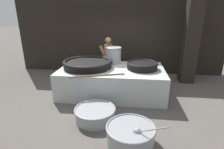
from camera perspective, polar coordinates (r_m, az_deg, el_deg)
ground_plane at (r=5.68m, az=0.00°, el=-5.92°), size 60.00×60.00×0.00m
back_wall at (r=7.46m, az=2.08°, el=14.33°), size 8.63×0.24×3.59m
support_pillar at (r=6.81m, az=24.65°, el=12.24°), size 0.49×0.49×3.59m
hearth_platform at (r=5.52m, az=0.00°, el=-2.03°), size 3.18×1.77×0.83m
giant_wok_near at (r=5.51m, az=-7.91°, el=3.58°), size 1.54×1.54×0.23m
giant_wok_far at (r=5.36m, az=9.83°, el=2.97°), size 0.95×0.95×0.21m
stock_pot at (r=5.91m, az=0.56°, el=6.41°), size 0.53×0.53×0.55m
stirring_paddle at (r=4.70m, az=-4.10°, el=-0.29°), size 1.45×0.53×0.04m
cook at (r=6.55m, az=-1.28°, el=5.60°), size 0.44×0.64×1.62m
prep_bowl_vegetables at (r=3.56m, az=6.08°, el=-18.78°), size 1.07×0.99×0.78m
prep_bowl_meat at (r=4.27m, az=-5.53°, el=-12.46°), size 0.98×0.98×0.31m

